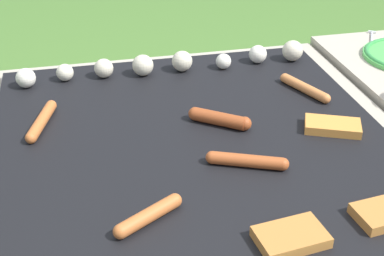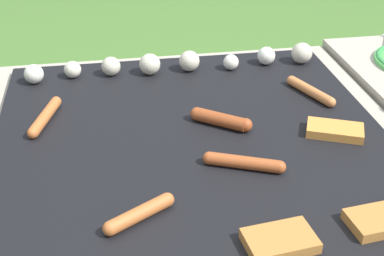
# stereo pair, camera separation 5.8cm
# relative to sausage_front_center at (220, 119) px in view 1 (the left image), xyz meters

# --- Properties ---
(grill) EXTENTS (0.99, 0.99, 0.44)m
(grill) POSITION_rel_sausage_front_center_xyz_m (-0.07, -0.03, -0.24)
(grill) COLOR #A89E8C
(grill) RESTS_ON ground_plane
(sausage_front_center) EXTENTS (0.13, 0.10, 0.03)m
(sausage_front_center) POSITION_rel_sausage_front_center_xyz_m (0.00, 0.00, 0.00)
(sausage_front_center) COLOR #93421E
(sausage_front_center) RESTS_ON grill
(sausage_mid_left) EXTENTS (0.07, 0.17, 0.03)m
(sausage_mid_left) POSITION_rel_sausage_front_center_xyz_m (-0.40, 0.09, -0.00)
(sausage_mid_left) COLOR #B7602D
(sausage_mid_left) RESTS_ON grill
(sausage_back_left) EXTENTS (0.13, 0.09, 0.03)m
(sausage_back_left) POSITION_rel_sausage_front_center_xyz_m (-0.21, -0.30, -0.00)
(sausage_back_left) COLOR #B7602D
(sausage_back_left) RESTS_ON grill
(sausage_front_right) EXTENTS (0.08, 0.16, 0.02)m
(sausage_front_right) POSITION_rel_sausage_front_center_xyz_m (0.26, 0.11, -0.00)
(sausage_front_right) COLOR #C6753D
(sausage_front_right) RESTS_ON grill
(sausage_back_right) EXTENTS (0.16, 0.08, 0.03)m
(sausage_back_right) POSITION_rel_sausage_front_center_xyz_m (0.01, -0.17, -0.00)
(sausage_back_right) COLOR #A34C23
(sausage_back_right) RESTS_ON grill
(bread_slice_center) EXTENTS (0.14, 0.11, 0.02)m
(bread_slice_center) POSITION_rel_sausage_front_center_xyz_m (0.24, -0.08, -0.01)
(bread_slice_center) COLOR #D18438
(bread_slice_center) RESTS_ON grill
(bread_slice_right) EXTENTS (0.12, 0.09, 0.02)m
(bread_slice_right) POSITION_rel_sausage_front_center_xyz_m (0.01, -0.40, -0.01)
(bread_slice_right) COLOR #B27033
(bread_slice_right) RESTS_ON grill
(mushroom_row) EXTENTS (0.79, 0.07, 0.06)m
(mushroom_row) POSITION_rel_sausage_front_center_xyz_m (-0.05, 0.31, 0.01)
(mushroom_row) COLOR silver
(mushroom_row) RESTS_ON grill
(fork_utensil) EXTENTS (0.11, 0.17, 0.01)m
(fork_utensil) POSITION_rel_sausage_front_center_xyz_m (0.60, 0.39, -0.01)
(fork_utensil) COLOR silver
(fork_utensil) RESTS_ON side_ledge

